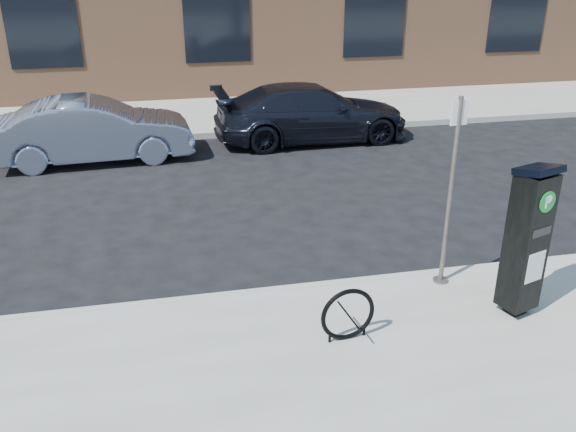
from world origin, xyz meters
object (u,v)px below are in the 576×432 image
object	(u,v)px
parking_kiosk	(527,239)
sign_pole	(450,195)
bike_rack	(348,315)
car_dark	(311,113)
car_silver	(94,130)

from	to	relation	value
parking_kiosk	sign_pole	distance (m)	1.14
bike_rack	car_dark	xyz separation A→B (m)	(1.73, 8.66, 0.22)
sign_pole	car_silver	world-z (taller)	sign_pole
sign_pole	parking_kiosk	bearing A→B (deg)	-62.73
parking_kiosk	bike_rack	world-z (taller)	parking_kiosk
parking_kiosk	car_dark	world-z (taller)	parking_kiosk
sign_pole	bike_rack	xyz separation A→B (m)	(-1.70, -1.05, -0.97)
parking_kiosk	bike_rack	bearing A→B (deg)	164.81
sign_pole	bike_rack	distance (m)	2.22
parking_kiosk	car_dark	distance (m)	8.58
sign_pole	bike_rack	bearing A→B (deg)	-153.47
sign_pole	car_silver	xyz separation A→B (m)	(-5.15, 7.04, -0.74)
sign_pole	car_silver	distance (m)	8.76
bike_rack	car_dark	world-z (taller)	car_dark
bike_rack	car_dark	distance (m)	8.84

